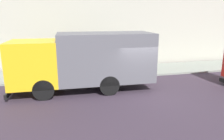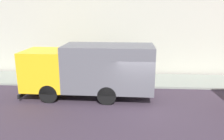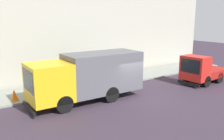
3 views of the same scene
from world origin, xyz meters
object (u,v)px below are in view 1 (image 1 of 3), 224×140
Objects in this scene: large_utility_truck at (85,59)px; traffic_cone_orange at (15,74)px; street_sign_post at (89,53)px; pedestrian_walking at (60,63)px.

large_utility_truck is 10.46× the size of traffic_cone_orange.
traffic_cone_orange is 0.27× the size of street_sign_post.
large_utility_truck is 2.78× the size of street_sign_post.
street_sign_post is at bearing -25.15° from pedestrian_walking.
traffic_cone_orange is at bearing 60.50° from large_utility_truck.
street_sign_post reaches higher than pedestrian_walking.
pedestrian_walking is 0.60× the size of street_sign_post.
street_sign_post is (2.04, -0.45, 0.00)m from large_utility_truck.
pedestrian_walking is (2.82, 1.43, -0.76)m from large_utility_truck.
pedestrian_walking reaches higher than traffic_cone_orange.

